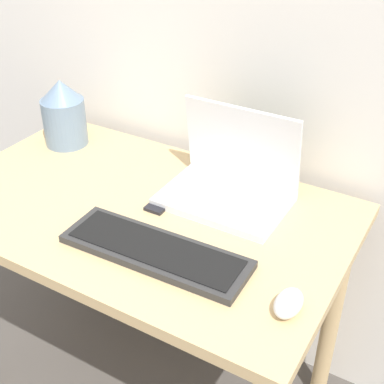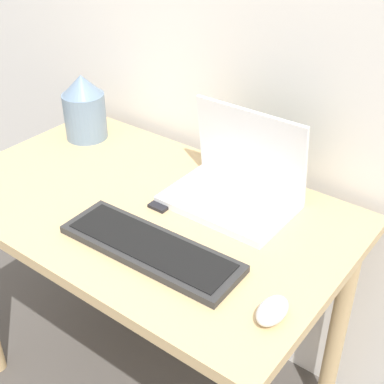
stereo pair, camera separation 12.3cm
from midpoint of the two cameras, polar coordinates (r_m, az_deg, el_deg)
The scene contains 6 objects.
desk at distance 1.44m, azimuth -7.90°, elevation -5.17°, with size 1.06×0.64×0.73m.
laptop at distance 1.37m, azimuth 1.54°, elevation 1.18°, with size 0.32×0.22×0.24m.
keyboard at distance 1.21m, azimuth -6.88°, elevation -6.36°, with size 0.44×0.15×0.02m.
mouse at distance 1.07m, azimuth 6.98°, elevation -11.81°, with size 0.05×0.09×0.04m.
vase at distance 1.68m, azimuth -15.63°, elevation 8.04°, with size 0.13×0.13×0.20m.
mp3_player at distance 1.36m, azimuth -6.28°, elevation -1.62°, with size 0.05×0.06×0.01m.
Camera 1 is at (0.69, -0.58, 1.49)m, focal length 50.00 mm.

